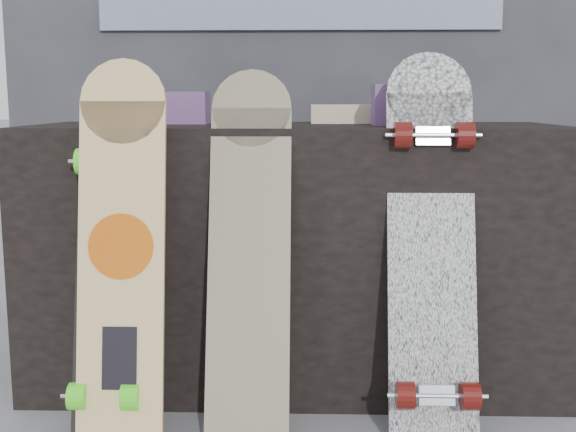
{
  "coord_description": "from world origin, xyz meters",
  "views": [
    {
      "loc": [
        0.04,
        -1.72,
        0.88
      ],
      "look_at": [
        -0.01,
        0.2,
        0.57
      ],
      "focal_mm": 45.0,
      "sensor_mm": 36.0,
      "label": 1
    }
  ],
  "objects_px": {
    "vendor_table": "(296,253)",
    "longboard_cascadia": "(432,237)",
    "longboard_geisha": "(122,241)",
    "longboard_celtic": "(250,242)",
    "skateboard_dark": "(114,254)"
  },
  "relations": [
    {
      "from": "vendor_table",
      "to": "longboard_geisha",
      "type": "bearing_deg",
      "value": -136.04
    },
    {
      "from": "longboard_geisha",
      "to": "longboard_celtic",
      "type": "relative_size",
      "value": 1.02
    },
    {
      "from": "vendor_table",
      "to": "longboard_cascadia",
      "type": "distance_m",
      "value": 0.51
    },
    {
      "from": "longboard_geisha",
      "to": "longboard_cascadia",
      "type": "xyz_separation_m",
      "value": [
        0.8,
        0.08,
        -0.0
      ]
    },
    {
      "from": "longboard_celtic",
      "to": "skateboard_dark",
      "type": "height_order",
      "value": "longboard_celtic"
    },
    {
      "from": "longboard_celtic",
      "to": "longboard_geisha",
      "type": "bearing_deg",
      "value": -171.95
    },
    {
      "from": "vendor_table",
      "to": "longboard_celtic",
      "type": "xyz_separation_m",
      "value": [
        -0.11,
        -0.38,
        0.11
      ]
    },
    {
      "from": "longboard_geisha",
      "to": "skateboard_dark",
      "type": "relative_size",
      "value": 1.07
    },
    {
      "from": "longboard_celtic",
      "to": "skateboard_dark",
      "type": "xyz_separation_m",
      "value": [
        -0.36,
        0.02,
        -0.04
      ]
    },
    {
      "from": "vendor_table",
      "to": "longboard_geisha",
      "type": "distance_m",
      "value": 0.62
    },
    {
      "from": "longboard_cascadia",
      "to": "vendor_table",
      "type": "bearing_deg",
      "value": 137.39
    },
    {
      "from": "vendor_table",
      "to": "longboard_cascadia",
      "type": "bearing_deg",
      "value": -42.61
    },
    {
      "from": "longboard_celtic",
      "to": "longboard_cascadia",
      "type": "height_order",
      "value": "longboard_cascadia"
    },
    {
      "from": "longboard_cascadia",
      "to": "skateboard_dark",
      "type": "bearing_deg",
      "value": -178.42
    },
    {
      "from": "vendor_table",
      "to": "longboard_cascadia",
      "type": "height_order",
      "value": "longboard_cascadia"
    }
  ]
}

